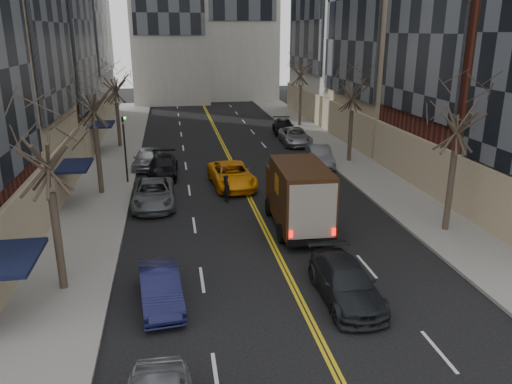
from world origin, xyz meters
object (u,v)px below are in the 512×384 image
ups_truck (298,196)px  observer_sedan (346,282)px  taxi (232,175)px  pedestrian (226,188)px

ups_truck → observer_sedan: bearing=-87.9°
ups_truck → observer_sedan: size_ratio=1.32×
taxi → pedestrian: bearing=-107.9°
ups_truck → taxi: 8.10m
ups_truck → pedestrian: ups_truck is taller
observer_sedan → pedestrian: pedestrian is taller
observer_sedan → pedestrian: bearing=104.8°
taxi → pedestrian: size_ratio=3.35×
pedestrian → taxi: bearing=-35.2°
ups_truck → pedestrian: size_ratio=3.94×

